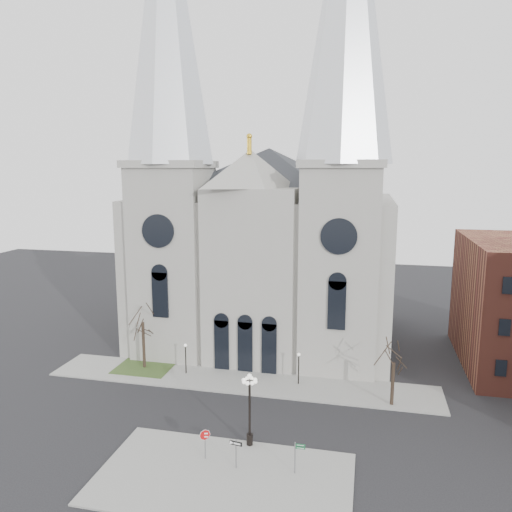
% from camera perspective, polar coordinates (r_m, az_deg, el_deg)
% --- Properties ---
extents(ground, '(160.00, 160.00, 0.00)m').
position_cam_1_polar(ground, '(43.37, -5.80, -19.90)').
color(ground, black).
rests_on(ground, ground).
extents(sidewalk_near, '(18.00, 10.00, 0.14)m').
position_cam_1_polar(sidewalk_near, '(38.51, -3.75, -24.00)').
color(sidewalk_near, gray).
rests_on(sidewalk_near, ground).
extents(sidewalk_far, '(40.00, 6.00, 0.14)m').
position_cam_1_polar(sidewalk_far, '(52.73, -1.89, -14.07)').
color(sidewalk_far, gray).
rests_on(sidewalk_far, ground).
extents(grass_patch, '(6.00, 5.00, 0.18)m').
position_cam_1_polar(grass_patch, '(57.14, -12.61, -12.33)').
color(grass_patch, '#314A20').
rests_on(grass_patch, ground).
extents(cathedral, '(33.00, 26.66, 54.00)m').
position_cam_1_polar(cathedral, '(59.75, 0.91, 7.04)').
color(cathedral, '#9A978F').
rests_on(cathedral, ground).
extents(tree_left, '(3.20, 3.20, 7.50)m').
position_cam_1_polar(tree_left, '(55.31, -12.83, -7.06)').
color(tree_left, black).
rests_on(tree_left, ground).
extents(tree_right, '(3.20, 3.20, 6.00)m').
position_cam_1_polar(tree_right, '(47.80, 15.47, -11.36)').
color(tree_right, black).
rests_on(tree_right, ground).
extents(ped_lamp_left, '(0.32, 0.32, 3.26)m').
position_cam_1_polar(ped_lamp_left, '(54.02, -8.05, -10.97)').
color(ped_lamp_left, black).
rests_on(ped_lamp_left, sidewalk_far).
extents(ped_lamp_right, '(0.32, 0.32, 3.26)m').
position_cam_1_polar(ped_lamp_right, '(51.22, 4.90, -12.11)').
color(ped_lamp_right, black).
rests_on(ped_lamp_right, sidewalk_far).
extents(stop_sign, '(0.84, 0.22, 2.38)m').
position_cam_1_polar(stop_sign, '(39.61, -5.85, -19.96)').
color(stop_sign, slate).
rests_on(stop_sign, sidewalk_near).
extents(globe_lamp, '(1.40, 1.40, 5.92)m').
position_cam_1_polar(globe_lamp, '(40.18, -0.74, -16.19)').
color(globe_lamp, black).
rests_on(globe_lamp, sidewalk_near).
extents(one_way_sign, '(0.96, 0.18, 2.21)m').
position_cam_1_polar(one_way_sign, '(38.57, -2.30, -21.17)').
color(one_way_sign, slate).
rests_on(one_way_sign, sidewalk_near).
extents(street_name_sign, '(0.76, 0.10, 2.38)m').
position_cam_1_polar(street_name_sign, '(38.16, 4.62, -21.74)').
color(street_name_sign, slate).
rests_on(street_name_sign, sidewalk_near).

